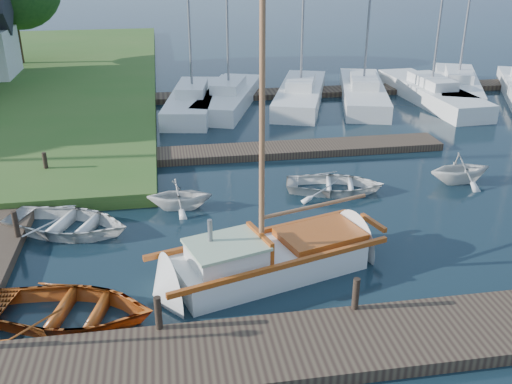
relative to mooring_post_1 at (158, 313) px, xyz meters
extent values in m
plane|color=black|center=(3.00, 5.00, -0.70)|extent=(160.00, 160.00, 0.00)
cube|color=#32241D|center=(3.00, -1.00, -0.55)|extent=(18.00, 2.20, 0.30)
cube|color=#32241D|center=(5.00, 11.50, -0.55)|extent=(14.00, 1.60, 0.30)
cube|color=#32241D|center=(13.00, 21.00, -0.55)|extent=(30.00, 1.60, 0.30)
cylinder|color=black|center=(0.00, 0.00, 0.00)|extent=(0.16, 0.16, 0.80)
cylinder|color=black|center=(4.50, 0.00, 0.00)|extent=(0.16, 0.16, 0.80)
cylinder|color=black|center=(-4.00, 5.00, 0.00)|extent=(0.16, 0.16, 0.80)
cylinder|color=black|center=(-4.00, 10.00, 0.00)|extent=(0.16, 0.16, 0.80)
cube|color=silver|center=(2.88, 2.33, -0.47)|extent=(5.36, 3.36, 0.90)
cone|color=silver|center=(5.80, 3.21, -0.47)|extent=(1.81, 2.25, 1.96)
cone|color=silver|center=(0.06, 1.48, -0.47)|extent=(1.52, 2.17, 1.96)
cube|color=#9A3E0E|center=(2.61, 3.23, 0.04)|extent=(5.97, 1.90, 0.14)
cube|color=#9A3E0E|center=(3.16, 1.43, 0.04)|extent=(5.97, 1.90, 0.14)
cube|color=#9A3E0E|center=(6.14, 3.31, 0.04)|extent=(0.43, 1.09, 0.14)
cube|color=silver|center=(1.73, 1.99, 0.20)|extent=(2.13, 1.86, 0.44)
cube|color=#A2BC95|center=(1.73, 1.99, 0.45)|extent=(2.25, 1.98, 0.08)
cube|color=#9A3E0E|center=(2.64, 2.26, 0.28)|extent=(0.52, 1.38, 0.60)
cylinder|color=slate|center=(1.36, 2.19, 0.78)|extent=(0.12, 0.12, 0.60)
cube|color=#9A3E0E|center=(4.42, 2.80, 0.08)|extent=(2.54, 2.07, 0.20)
cylinder|color=brown|center=(2.69, 2.28, 4.18)|extent=(0.14, 0.14, 8.40)
cylinder|color=brown|center=(4.22, 2.74, 0.98)|extent=(3.09, 1.02, 0.10)
imported|color=#9A3E0E|center=(-2.05, 1.02, -0.29)|extent=(4.53, 3.73, 0.82)
imported|color=silver|center=(-2.71, 5.65, -0.30)|extent=(4.65, 4.06, 0.80)
imported|color=silver|center=(0.74, 6.79, -0.14)|extent=(2.27, 1.99, 1.13)
imported|color=silver|center=(6.22, 7.30, -0.34)|extent=(3.92, 3.20, 0.71)
imported|color=silver|center=(10.98, 7.35, -0.08)|extent=(2.51, 2.21, 1.24)
cube|color=silver|center=(1.94, 18.85, -0.25)|extent=(3.60, 8.20, 0.90)
cube|color=silver|center=(1.94, 18.85, 0.45)|extent=(1.88, 2.98, 0.50)
cylinder|color=slate|center=(1.94, 18.85, 4.79)|extent=(0.12, 0.12, 9.18)
cube|color=silver|center=(3.90, 19.31, -0.25)|extent=(4.72, 8.26, 0.90)
cube|color=silver|center=(3.90, 19.31, 0.45)|extent=(2.25, 3.10, 0.50)
cube|color=silver|center=(7.86, 19.35, -0.25)|extent=(4.85, 8.78, 0.90)
cube|color=silver|center=(7.86, 19.35, 0.45)|extent=(2.29, 3.28, 0.50)
cube|color=silver|center=(11.36, 19.13, -0.25)|extent=(4.44, 9.11, 0.90)
cube|color=silver|center=(11.36, 19.13, 0.45)|extent=(2.16, 3.35, 0.50)
cube|color=silver|center=(15.01, 18.41, -0.25)|extent=(2.70, 9.33, 0.90)
cube|color=silver|center=(15.01, 18.41, 0.45)|extent=(1.58, 3.30, 0.50)
cylinder|color=slate|center=(15.01, 18.41, 4.66)|extent=(0.12, 0.12, 8.91)
cube|color=silver|center=(17.33, 19.85, -0.25)|extent=(5.66, 9.16, 0.90)
cube|color=silver|center=(17.33, 19.85, 0.45)|extent=(2.56, 3.46, 0.50)
cylinder|color=#332114|center=(-9.00, 31.00, 1.64)|extent=(0.36, 0.36, 3.67)
camera|label=1|loc=(0.41, -10.54, 7.43)|focal=40.00mm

